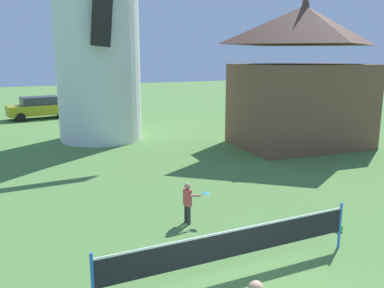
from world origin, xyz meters
name	(u,v)px	position (x,y,z in m)	size (l,w,h in m)	color
windmill	(96,15)	(0.88, 16.94, 6.42)	(9.07, 5.01, 13.84)	white
tennis_net	(234,243)	(0.12, 1.95, 0.69)	(5.76, 0.06, 1.10)	blue
player_far	(188,201)	(0.38, 4.72, 0.64)	(0.70, 0.41, 1.12)	#333338
stray_ball	(339,228)	(3.65, 2.61, 0.09)	(0.19, 0.19, 0.19)	#4CB259
parked_car_mustard	(40,107)	(-1.38, 26.14, 0.81)	(4.58, 2.33, 1.56)	#999919
chapel	(301,79)	(9.40, 11.22, 3.28)	(6.68, 5.15, 7.60)	brown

